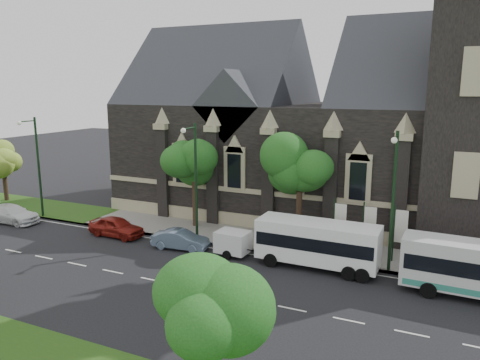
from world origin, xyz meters
The scene contains 18 objects.
ground centered at (0.00, 0.00, 0.00)m, with size 160.00×160.00×0.00m, color black.
sidewalk centered at (0.00, 9.50, 0.07)m, with size 80.00×5.00×0.15m, color gray.
museum centered at (5.12, 18.78, 8.17)m, with size 40.00×17.70×29.90m.
tree_park_east centered at (6.18, -9.32, 4.62)m, with size 3.40×3.40×6.28m.
tree_walk_right centered at (3.21, 10.71, 5.82)m, with size 4.08×4.08×7.80m.
tree_walk_left centered at (-5.80, 10.70, 5.73)m, with size 3.91×3.91×7.64m.
tree_walk_far centered at (-27.82, 10.18, 4.62)m, with size 3.40×3.40×6.28m.
street_lamp_near centered at (10.00, 7.09, 5.11)m, with size 0.36×1.88×9.00m.
street_lamp_mid centered at (-4.00, 7.09, 5.11)m, with size 0.36×1.88×9.00m.
street_lamp_far centered at (-20.00, 7.09, 5.11)m, with size 0.36×1.88×9.00m.
banner_flag_left centered at (6.29, 9.00, 2.38)m, with size 0.90×0.10×4.00m.
banner_flag_center centered at (8.29, 9.00, 2.38)m, with size 0.90×0.10×4.00m.
banner_flag_right centered at (10.29, 9.00, 2.38)m, with size 0.90×0.10×4.00m.
shuttle_bus centered at (5.64, 6.20, 1.75)m, with size 7.88×2.80×3.03m.
box_trailer centered at (-0.27, 5.83, 0.99)m, with size 3.30×1.94×1.74m.
sedan centered at (-4.32, 5.47, 0.69)m, with size 1.46×4.19×1.38m, color slate.
car_far_red centered at (-10.44, 5.80, 0.78)m, with size 1.85×4.60×1.57m, color maroon.
car_far_white centered at (-21.19, 5.00, 0.76)m, with size 2.14×5.27×1.53m, color white.
Camera 1 is at (12.93, -21.73, 11.62)m, focal length 34.51 mm.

